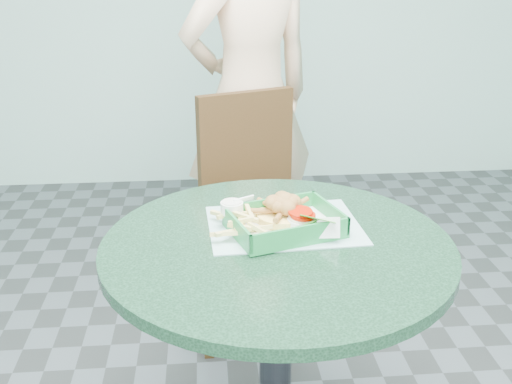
{
  "coord_description": "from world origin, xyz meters",
  "views": [
    {
      "loc": [
        -0.17,
        -1.28,
        1.41
      ],
      "look_at": [
        -0.04,
        0.1,
        0.86
      ],
      "focal_mm": 42.0,
      "sensor_mm": 36.0,
      "label": 1
    }
  ],
  "objects": [
    {
      "name": "cafe_table",
      "position": [
        0.0,
        0.0,
        0.58
      ],
      "size": [
        0.85,
        0.85,
        0.75
      ],
      "color": "#26272C",
      "rests_on": "floor"
    },
    {
      "name": "dining_chair",
      "position": [
        -0.01,
        0.84,
        0.53
      ],
      "size": [
        0.39,
        0.39,
        0.93
      ],
      "rotation": [
        0.0,
        0.0,
        0.37
      ],
      "color": "black",
      "rests_on": "floor"
    },
    {
      "name": "diner_person",
      "position": [
        0.03,
        1.19,
        0.96
      ],
      "size": [
        0.83,
        0.71,
        1.92
      ],
      "primitive_type": "imported",
      "rotation": [
        0.0,
        0.0,
        3.57
      ],
      "color": "beige",
      "rests_on": "floor"
    },
    {
      "name": "placemat",
      "position": [
        0.03,
        0.09,
        0.75
      ],
      "size": [
        0.39,
        0.3,
        0.0
      ],
      "primitive_type": "cube",
      "rotation": [
        0.0,
        0.0,
        0.05
      ],
      "color": "#93C0BE",
      "rests_on": "cafe_table"
    },
    {
      "name": "food_basket",
      "position": [
        0.02,
        0.05,
        0.77
      ],
      "size": [
        0.26,
        0.19,
        0.05
      ],
      "rotation": [
        0.0,
        0.0,
        0.3
      ],
      "color": "#1D833E",
      "rests_on": "placemat"
    },
    {
      "name": "crab_sandwich",
      "position": [
        0.03,
        0.08,
        0.8
      ],
      "size": [
        0.13,
        0.13,
        0.08
      ],
      "rotation": [
        0.0,
        0.0,
        -0.41
      ],
      "color": "#F5C860",
      "rests_on": "food_basket"
    },
    {
      "name": "fries_pile",
      "position": [
        -0.08,
        0.09,
        0.79
      ],
      "size": [
        0.16,
        0.17,
        0.05
      ],
      "primitive_type": null,
      "rotation": [
        0.0,
        0.0,
        0.41
      ],
      "color": "#EFD574",
      "rests_on": "food_basket"
    },
    {
      "name": "sauce_ramekin",
      "position": [
        -0.08,
        0.14,
        0.8
      ],
      "size": [
        0.06,
        0.06,
        0.03
      ],
      "rotation": [
        0.0,
        0.0,
        0.08
      ],
      "color": "white",
      "rests_on": "food_basket"
    },
    {
      "name": "garnish_cup",
      "position": [
        0.07,
        0.02,
        0.79
      ],
      "size": [
        0.11,
        0.1,
        0.04
      ],
      "rotation": [
        0.0,
        0.0,
        -0.31
      ],
      "color": "white",
      "rests_on": "food_basket"
    }
  ]
}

